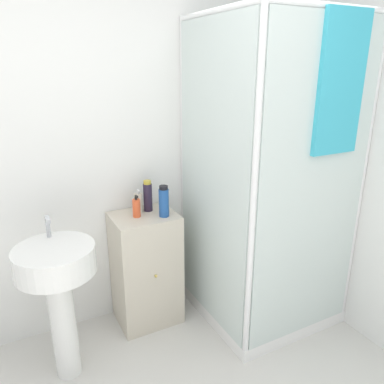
{
  "coord_description": "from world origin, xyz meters",
  "views": [
    {
      "loc": [
        -0.38,
        -0.73,
        1.79
      ],
      "look_at": [
        0.6,
        1.13,
        1.07
      ],
      "focal_mm": 35.0,
      "sensor_mm": 36.0,
      "label": 1
    }
  ],
  "objects_px": {
    "shampoo_bottle_tall_black": "(148,196)",
    "sink": "(58,283)",
    "soap_dispenser": "(136,208)",
    "lotion_bottle_white": "(138,202)",
    "shampoo_bottle_blue": "(164,202)"
  },
  "relations": [
    {
      "from": "shampoo_bottle_tall_black",
      "to": "sink",
      "type": "bearing_deg",
      "value": -154.12
    },
    {
      "from": "soap_dispenser",
      "to": "lotion_bottle_white",
      "type": "relative_size",
      "value": 0.94
    },
    {
      "from": "shampoo_bottle_tall_black",
      "to": "shampoo_bottle_blue",
      "type": "xyz_separation_m",
      "value": [
        0.06,
        -0.14,
        -0.0
      ]
    },
    {
      "from": "shampoo_bottle_tall_black",
      "to": "shampoo_bottle_blue",
      "type": "height_order",
      "value": "shampoo_bottle_tall_black"
    },
    {
      "from": "soap_dispenser",
      "to": "shampoo_bottle_tall_black",
      "type": "xyz_separation_m",
      "value": [
        0.11,
        0.07,
        0.04
      ]
    },
    {
      "from": "shampoo_bottle_tall_black",
      "to": "soap_dispenser",
      "type": "bearing_deg",
      "value": -147.88
    },
    {
      "from": "sink",
      "to": "shampoo_bottle_tall_black",
      "type": "height_order",
      "value": "shampoo_bottle_tall_black"
    },
    {
      "from": "shampoo_bottle_tall_black",
      "to": "shampoo_bottle_blue",
      "type": "relative_size",
      "value": 1.02
    },
    {
      "from": "sink",
      "to": "shampoo_bottle_blue",
      "type": "height_order",
      "value": "shampoo_bottle_blue"
    },
    {
      "from": "shampoo_bottle_blue",
      "to": "lotion_bottle_white",
      "type": "distance_m",
      "value": 0.2
    },
    {
      "from": "sink",
      "to": "lotion_bottle_white",
      "type": "xyz_separation_m",
      "value": [
        0.61,
        0.34,
        0.26
      ]
    },
    {
      "from": "shampoo_bottle_tall_black",
      "to": "lotion_bottle_white",
      "type": "xyz_separation_m",
      "value": [
        -0.07,
        0.01,
        -0.04
      ]
    },
    {
      "from": "shampoo_bottle_blue",
      "to": "lotion_bottle_white",
      "type": "height_order",
      "value": "shampoo_bottle_blue"
    },
    {
      "from": "lotion_bottle_white",
      "to": "sink",
      "type": "bearing_deg",
      "value": -151.03
    },
    {
      "from": "sink",
      "to": "shampoo_bottle_blue",
      "type": "relative_size",
      "value": 4.59
    }
  ]
}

